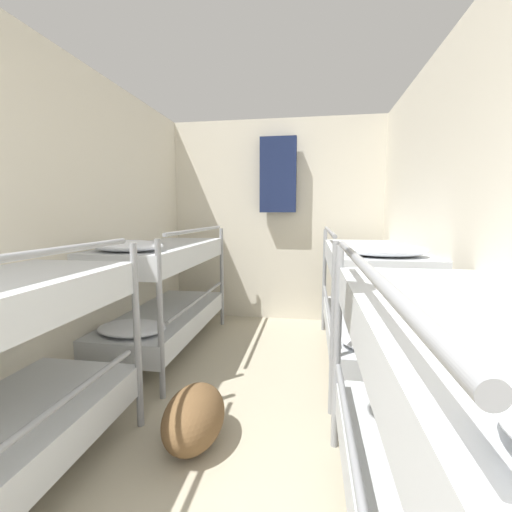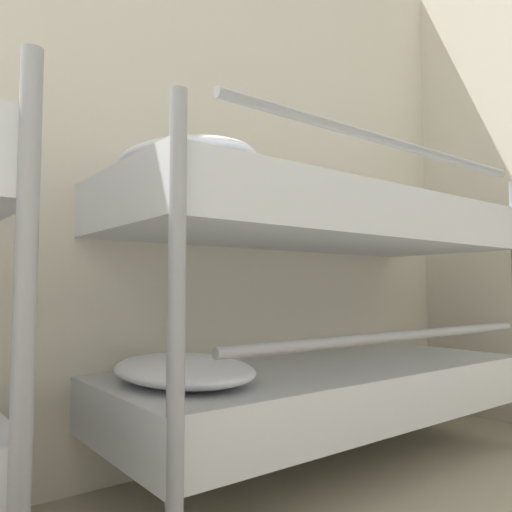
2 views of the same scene
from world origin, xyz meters
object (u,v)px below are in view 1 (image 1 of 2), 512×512
at_px(bunk_stack_left_far, 163,287).
at_px(hanging_coat, 278,175).
at_px(bunk_stack_right_near, 481,460).
at_px(bunk_stack_right_far, 368,295).
at_px(duffel_bag, 194,417).

relative_size(bunk_stack_left_far, hanging_coat, 1.97).
xyz_separation_m(bunk_stack_right_near, hanging_coat, (-0.92, 3.23, 1.18)).
bearing_deg(bunk_stack_right_near, bunk_stack_right_far, 90.00).
distance_m(duffel_bag, hanging_coat, 2.96).
distance_m(bunk_stack_right_near, hanging_coat, 3.55).
distance_m(bunk_stack_left_far, duffel_bag, 1.56).
bearing_deg(bunk_stack_left_far, duffel_bag, -59.42).
bearing_deg(hanging_coat, bunk_stack_right_near, -74.10).
height_order(bunk_stack_left_far, duffel_bag, bunk_stack_left_far).
distance_m(bunk_stack_right_near, bunk_stack_right_far, 2.07).
relative_size(bunk_stack_right_near, bunk_stack_left_far, 1.00).
xyz_separation_m(bunk_stack_left_far, hanging_coat, (1.00, 1.16, 1.18)).
relative_size(bunk_stack_right_near, bunk_stack_right_far, 1.00).
height_order(bunk_stack_right_near, bunk_stack_right_far, same).
height_order(bunk_stack_right_far, duffel_bag, bunk_stack_right_far).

